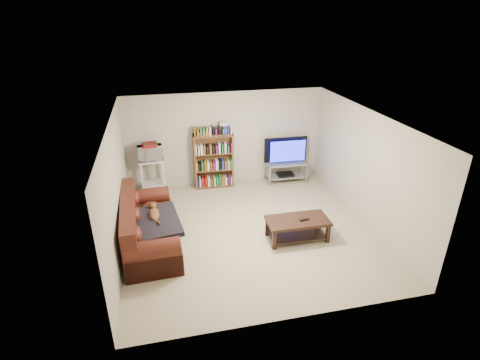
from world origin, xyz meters
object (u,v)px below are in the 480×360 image
object	(u,v)px
sofa	(146,230)
coffee_table	(297,225)
tv_stand	(286,169)
bookshelf	(214,160)

from	to	relation	value
sofa	coffee_table	world-z (taller)	sofa
sofa	tv_stand	size ratio (longest dim) A/B	2.16
tv_stand	bookshelf	distance (m)	1.95
tv_stand	bookshelf	xyz separation A→B (m)	(-1.91, 0.10, 0.37)
tv_stand	sofa	bearing A→B (deg)	-146.77
coffee_table	tv_stand	xyz separation A→B (m)	(0.68, 2.69, 0.05)
sofa	bookshelf	distance (m)	2.93
sofa	bookshelf	bearing A→B (deg)	51.24
coffee_table	tv_stand	world-z (taller)	tv_stand
sofa	coffee_table	distance (m)	2.97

